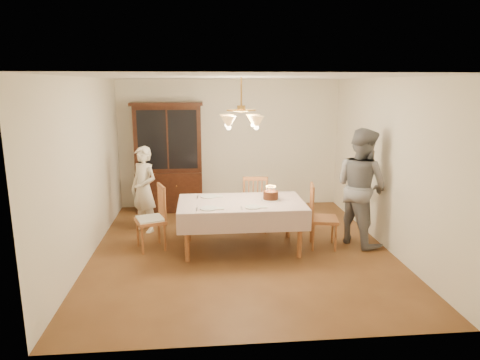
{
  "coord_description": "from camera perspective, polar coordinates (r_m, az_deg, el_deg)",
  "views": [
    {
      "loc": [
        -0.59,
        -6.23,
        2.5
      ],
      "look_at": [
        0.0,
        0.2,
        1.05
      ],
      "focal_mm": 32.0,
      "sensor_mm": 36.0,
      "label": 1
    }
  ],
  "objects": [
    {
      "name": "place_setting_near_left",
      "position": [
        6.13,
        -4.06,
        -3.81
      ],
      "size": [
        0.4,
        0.25,
        0.02
      ],
      "color": "white",
      "rests_on": "dining_table"
    },
    {
      "name": "birthday_cake",
      "position": [
        6.59,
        4.11,
        -2.09
      ],
      "size": [
        0.3,
        0.3,
        0.22
      ],
      "color": "white",
      "rests_on": "dining_table"
    },
    {
      "name": "chair_right_end",
      "position": [
        6.78,
        10.97,
        -5.23
      ],
      "size": [
        0.49,
        0.51,
        1.0
      ],
      "color": "brown",
      "rests_on": "ground"
    },
    {
      "name": "chair_left_end",
      "position": [
        6.73,
        -11.79,
        -5.31
      ],
      "size": [
        0.54,
        0.55,
        1.0
      ],
      "color": "brown",
      "rests_on": "ground"
    },
    {
      "name": "room_shell",
      "position": [
        6.32,
        0.17,
        4.31
      ],
      "size": [
        5.0,
        5.0,
        5.0
      ],
      "color": "white",
      "rests_on": "ground"
    },
    {
      "name": "chair_far_side",
      "position": [
        7.39,
        2.01,
        -3.52
      ],
      "size": [
        0.48,
        0.46,
        1.0
      ],
      "color": "brown",
      "rests_on": "ground"
    },
    {
      "name": "ground",
      "position": [
        6.73,
        0.16,
        -9.13
      ],
      "size": [
        5.0,
        5.0,
        0.0
      ],
      "primitive_type": "plane",
      "color": "brown",
      "rests_on": "ground"
    },
    {
      "name": "china_hutch",
      "position": [
        8.63,
        -9.47,
        2.75
      ],
      "size": [
        1.38,
        0.54,
        2.16
      ],
      "color": "black",
      "rests_on": "ground"
    },
    {
      "name": "place_setting_far_left",
      "position": [
        6.78,
        -4.08,
        -2.19
      ],
      "size": [
        0.4,
        0.26,
        0.02
      ],
      "color": "white",
      "rests_on": "dining_table"
    },
    {
      "name": "place_setting_near_right",
      "position": [
        6.18,
        1.83,
        -3.64
      ],
      "size": [
        0.37,
        0.23,
        0.02
      ],
      "color": "white",
      "rests_on": "dining_table"
    },
    {
      "name": "dining_table",
      "position": [
        6.51,
        0.16,
        -3.54
      ],
      "size": [
        1.9,
        1.1,
        0.76
      ],
      "color": "brown",
      "rests_on": "ground"
    },
    {
      "name": "chandelier",
      "position": [
        6.28,
        0.17,
        7.88
      ],
      "size": [
        0.62,
        0.62,
        0.73
      ],
      "color": "#BF8C3F",
      "rests_on": "ground"
    },
    {
      "name": "adult_in_grey",
      "position": [
        6.98,
        15.81,
        -0.87
      ],
      "size": [
        1.04,
        1.12,
        1.85
      ],
      "primitive_type": "imported",
      "rotation": [
        0.0,
        0.0,
        2.05
      ],
      "color": "slate",
      "rests_on": "ground"
    },
    {
      "name": "elderly_woman",
      "position": [
        7.49,
        -12.68,
        -1.23
      ],
      "size": [
        0.64,
        0.62,
        1.48
      ],
      "primitive_type": "imported",
      "rotation": [
        0.0,
        0.0,
        -0.7
      ],
      "color": "white",
      "rests_on": "ground"
    }
  ]
}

